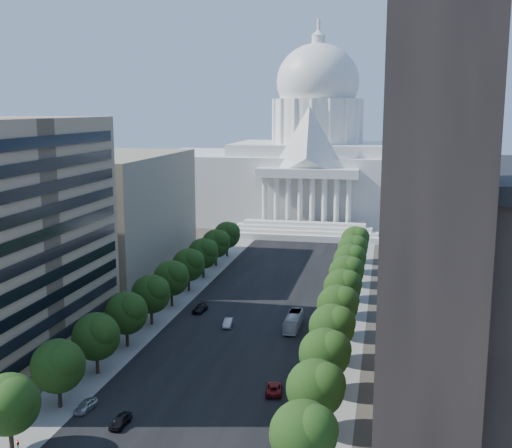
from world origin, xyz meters
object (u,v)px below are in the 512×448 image
Objects in this scene: car_dark_a at (120,421)px; car_parked at (86,406)px; car_red at (274,388)px; city_bus at (293,321)px; car_silver at (228,323)px; car_dark_b at (200,308)px.

car_parked is at bearing 157.84° from car_dark_a.
car_parked is (-24.76, -10.87, 0.02)m from car_red.
city_bus is (23.44, 39.45, 0.72)m from car_parked.
car_parked is at bearing -111.13° from car_silver.
car_silver reaches higher than car_red.
car_dark_b reaches higher than car_dark_a.
car_red is 0.49× the size of city_bus.
car_silver is 30.52m from car_red.
car_dark_a is 41.46m from car_silver.
car_red is 1.19× the size of car_parked.
car_dark_b is 0.49× the size of city_bus.
car_dark_b is (-21.68, 34.76, 0.03)m from car_red.
car_dark_b is (-3.48, 48.79, 0.00)m from car_dark_a.
car_red is (13.84, -27.20, -0.04)m from car_silver.
car_dark_b is (-7.84, 7.56, -0.01)m from car_silver.
car_red is at bearing -68.15° from car_silver.
car_dark_a is 0.95× the size of car_silver.
car_red is at bearing 29.98° from car_parked.
car_dark_b is at bearing 92.42° from car_parked.
car_red is 27.04m from car_parked.
car_dark_b is at bearing 163.73° from city_bus.
city_bus reaches higher than car_dark_b.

